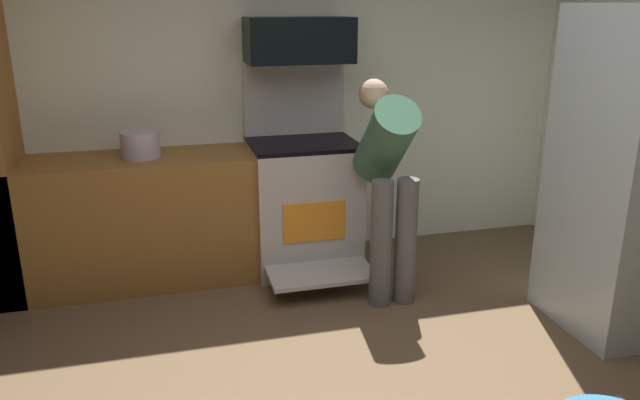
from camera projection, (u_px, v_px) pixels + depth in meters
wall_back at (251, 87)px, 4.57m from camera, size 5.20×0.12×2.60m
lower_cabinet_run at (135, 221)px, 4.28m from camera, size 2.40×0.60×0.90m
oven_range at (303, 200)px, 4.54m from camera, size 0.76×1.02×1.49m
microwave at (299, 40)px, 4.28m from camera, size 0.74×0.38×0.31m
person_cook at (387, 173)px, 3.97m from camera, size 0.31×0.66×1.42m
stock_pot at (140, 144)px, 4.14m from camera, size 0.26×0.26×0.18m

